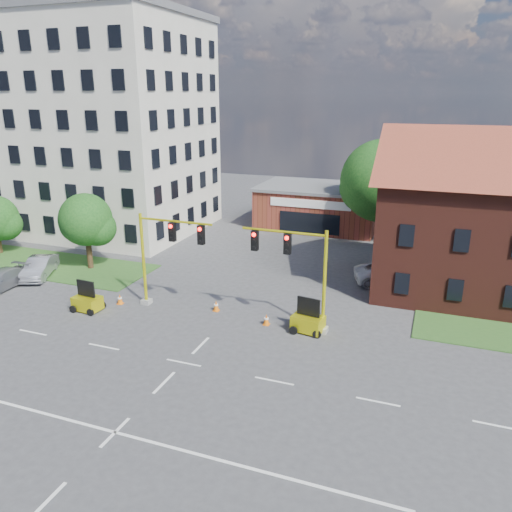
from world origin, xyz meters
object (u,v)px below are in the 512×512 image
object	(u,v)px
trailer_west	(87,302)
pickup_white	(393,274)
signal_mast_west	(165,250)
trailer_east	(308,322)
signal_mast_east	(297,266)

from	to	relation	value
trailer_west	pickup_white	world-z (taller)	trailer_west
trailer_west	pickup_white	bearing A→B (deg)	37.65
signal_mast_west	trailer_west	bearing A→B (deg)	-153.60
signal_mast_west	trailer_east	bearing A→B (deg)	-1.50
signal_mast_east	pickup_white	distance (m)	10.99
signal_mast_east	signal_mast_west	bearing A→B (deg)	180.00
signal_mast_west	pickup_white	xyz separation A→B (m)	(13.41, 9.42, -3.15)
trailer_west	pickup_white	size ratio (longest dim) A/B	0.36
pickup_white	trailer_east	bearing A→B (deg)	140.26
trailer_east	trailer_west	bearing A→B (deg)	-162.95
signal_mast_west	signal_mast_east	size ratio (longest dim) A/B	1.00
pickup_white	signal_mast_west	bearing A→B (deg)	107.18
trailer_west	signal_mast_west	bearing A→B (deg)	31.04
signal_mast_east	pickup_white	size ratio (longest dim) A/B	1.11
signal_mast_west	trailer_east	world-z (taller)	signal_mast_west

